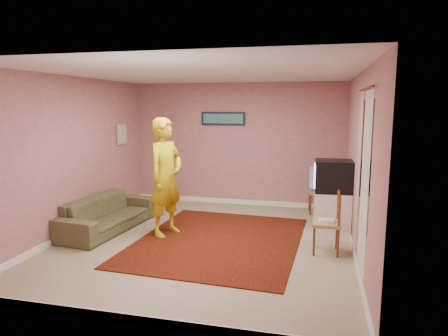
% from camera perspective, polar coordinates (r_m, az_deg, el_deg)
% --- Properties ---
extents(ground, '(5.00, 5.00, 0.00)m').
position_cam_1_polar(ground, '(6.43, -2.71, -10.39)').
color(ground, tan).
rests_on(ground, ground).
extents(wall_back, '(4.50, 0.02, 2.60)m').
position_cam_1_polar(wall_back, '(8.54, 1.89, 3.38)').
color(wall_back, tan).
rests_on(wall_back, ground).
extents(wall_front, '(4.50, 0.02, 2.60)m').
position_cam_1_polar(wall_front, '(3.83, -13.32, -3.83)').
color(wall_front, tan).
rests_on(wall_front, ground).
extents(wall_left, '(0.02, 5.00, 2.60)m').
position_cam_1_polar(wall_left, '(7.09, -20.56, 1.66)').
color(wall_left, tan).
rests_on(wall_left, ground).
extents(wall_right, '(0.02, 5.00, 2.60)m').
position_cam_1_polar(wall_right, '(5.91, 18.65, 0.41)').
color(wall_right, tan).
rests_on(wall_right, ground).
extents(ceiling, '(4.50, 5.00, 0.02)m').
position_cam_1_polar(ceiling, '(6.09, -2.89, 13.38)').
color(ceiling, silver).
rests_on(ceiling, wall_back).
extents(baseboard_back, '(4.50, 0.02, 0.10)m').
position_cam_1_polar(baseboard_back, '(8.74, 1.84, -4.81)').
color(baseboard_back, white).
rests_on(baseboard_back, ground).
extents(baseboard_front, '(4.50, 0.02, 0.10)m').
position_cam_1_polar(baseboard_front, '(4.28, -12.62, -20.34)').
color(baseboard_front, white).
rests_on(baseboard_front, ground).
extents(baseboard_left, '(0.02, 5.00, 0.10)m').
position_cam_1_polar(baseboard_left, '(7.33, -19.95, -8.07)').
color(baseboard_left, white).
rests_on(baseboard_left, ground).
extents(baseboard_right, '(0.02, 5.00, 0.10)m').
position_cam_1_polar(baseboard_right, '(6.21, 17.97, -11.07)').
color(baseboard_right, white).
rests_on(baseboard_right, ground).
extents(window, '(0.01, 1.10, 1.50)m').
position_cam_1_polar(window, '(5.00, 19.56, 0.62)').
color(window, black).
rests_on(window, wall_right).
extents(curtain_sheer, '(0.01, 0.75, 2.10)m').
position_cam_1_polar(curtain_sheer, '(4.89, 19.46, -1.94)').
color(curtain_sheer, white).
rests_on(curtain_sheer, wall_right).
extents(curtain_floral, '(0.01, 0.35, 2.10)m').
position_cam_1_polar(curtain_floral, '(5.57, 18.58, -0.60)').
color(curtain_floral, beige).
rests_on(curtain_floral, wall_right).
extents(curtain_rod, '(0.02, 1.40, 0.02)m').
position_cam_1_polar(curtain_rod, '(4.95, 19.58, 10.65)').
color(curtain_rod, brown).
rests_on(curtain_rod, wall_right).
extents(picture_back, '(0.95, 0.04, 0.28)m').
position_cam_1_polar(picture_back, '(8.53, -0.12, 7.08)').
color(picture_back, '#131734').
rests_on(picture_back, wall_back).
extents(picture_left, '(0.04, 0.38, 0.42)m').
position_cam_1_polar(picture_left, '(8.41, -14.39, 4.73)').
color(picture_left, tan).
rests_on(picture_left, wall_left).
extents(area_rug, '(2.63, 3.22, 0.02)m').
position_cam_1_polar(area_rug, '(6.44, -0.72, -10.27)').
color(area_rug, black).
rests_on(area_rug, ground).
extents(tv_cabinet, '(0.58, 0.53, 0.74)m').
position_cam_1_polar(tv_cabinet, '(6.83, 15.17, -6.28)').
color(tv_cabinet, white).
rests_on(tv_cabinet, ground).
extents(crt_tv, '(0.62, 0.56, 0.51)m').
position_cam_1_polar(crt_tv, '(6.70, 15.33, -1.10)').
color(crt_tv, black).
rests_on(crt_tv, tv_cabinet).
extents(chair_a, '(0.43, 0.42, 0.48)m').
position_cam_1_polar(chair_a, '(8.10, 13.44, -2.63)').
color(chair_a, tan).
rests_on(chair_a, ground).
extents(dvd_player, '(0.39, 0.30, 0.06)m').
position_cam_1_polar(dvd_player, '(8.11, 13.43, -3.02)').
color(dvd_player, '#AFAFB4').
rests_on(dvd_player, chair_a).
extents(blue_throw, '(0.40, 0.05, 0.42)m').
position_cam_1_polar(blue_throw, '(8.15, 13.49, -1.33)').
color(blue_throw, '#99C8FB').
rests_on(blue_throw, chair_a).
extents(chair_b, '(0.39, 0.41, 0.49)m').
position_cam_1_polar(chair_b, '(5.99, 14.44, -6.62)').
color(chair_b, tan).
rests_on(chair_b, ground).
extents(game_console, '(0.22, 0.18, 0.04)m').
position_cam_1_polar(game_console, '(6.01, 14.42, -7.26)').
color(game_console, white).
rests_on(game_console, chair_b).
extents(sofa, '(0.97, 2.04, 0.58)m').
position_cam_1_polar(sofa, '(7.19, -16.31, -6.25)').
color(sofa, brown).
rests_on(sofa, ground).
extents(person, '(0.67, 0.82, 1.94)m').
position_cam_1_polar(person, '(6.59, -8.27, -1.29)').
color(person, gold).
rests_on(person, ground).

